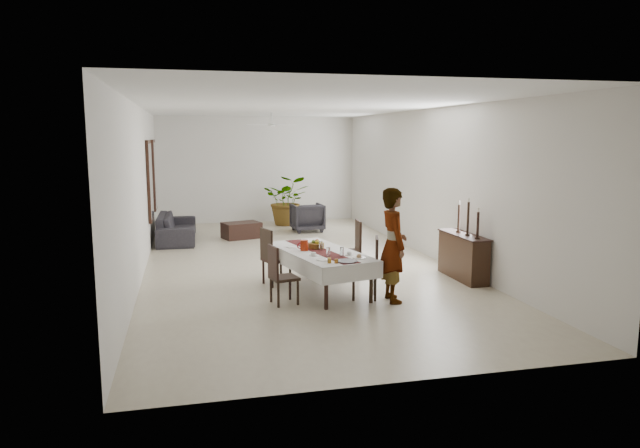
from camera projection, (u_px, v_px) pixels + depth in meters
The scene contains 88 objects.
floor at pixel (295, 263), 11.87m from camera, with size 6.00×12.00×0.00m, color beige.
ceiling at pixel (294, 107), 11.39m from camera, with size 6.00×12.00×0.02m, color white.
wall_back at pixel (258, 170), 17.40m from camera, with size 6.00×0.02×3.20m, color silver.
wall_front at pixel (403, 235), 5.86m from camera, with size 6.00×0.02×3.20m, color silver.
wall_left at pixel (141, 189), 10.95m from camera, with size 0.02×12.00×3.20m, color silver.
wall_right at pixel (431, 184), 12.31m from camera, with size 0.02×12.00×3.20m, color silver.
dining_table_top at pixel (320, 253), 9.67m from camera, with size 0.90×2.17×0.05m, color black.
table_leg_fl at pixel (326, 289), 8.64m from camera, with size 0.06×0.06×0.63m, color black.
table_leg_fr at pixel (371, 283), 8.98m from camera, with size 0.06×0.06×0.63m, color black.
table_leg_bl at pixel (275, 263), 10.46m from camera, with size 0.06×0.06×0.63m, color black.
table_leg_br at pixel (314, 258), 10.81m from camera, with size 0.06×0.06×0.63m, color black.
tablecloth_top at pixel (320, 251), 9.67m from camera, with size 1.07×2.33×0.01m, color silver.
tablecloth_drape_left at pixel (291, 262), 9.46m from camera, with size 0.01×2.33×0.27m, color white.
tablecloth_drape_right at pixel (347, 256), 9.92m from camera, with size 0.01×2.33×0.27m, color white.
tablecloth_drape_near at pixel (353, 273), 8.66m from camera, with size 1.07×0.01×0.27m, color white.
tablecloth_drape_far at pixel (292, 247), 10.72m from camera, with size 1.07×0.01×0.27m, color silver.
table_runner at pixel (320, 251), 9.67m from camera, with size 0.32×2.26×0.00m, color #5C1B1A.
red_pitcher at pixel (304, 245), 9.67m from camera, with size 0.14×0.14×0.18m, color #9A240B.
pitcher_handle at pixel (300, 246), 9.64m from camera, with size 0.11×0.11×0.02m, color maroon.
wine_glass_near at pixel (342, 252), 9.18m from camera, with size 0.06×0.06×0.15m, color silver.
wine_glass_mid at pixel (328, 252), 9.17m from camera, with size 0.06×0.06×0.15m, color white.
wine_glass_far at pixel (321, 246), 9.71m from camera, with size 0.06×0.06×0.15m, color white.
teacup_right at pixel (349, 254), 9.30m from camera, with size 0.08×0.08×0.05m, color silver.
saucer_right at pixel (349, 255), 9.30m from camera, with size 0.14×0.14×0.01m, color white.
teacup_left at pixel (313, 254), 9.26m from camera, with size 0.08×0.08×0.05m, color white.
saucer_left at pixel (313, 255), 9.27m from camera, with size 0.14×0.14×0.01m, color white.
plate_near_right at pixel (359, 258), 9.08m from camera, with size 0.22×0.22×0.01m, color white.
bread_near_right at pixel (359, 256), 9.07m from camera, with size 0.08×0.08×0.08m, color tan.
plate_near_left at pixel (323, 260), 8.95m from camera, with size 0.22×0.22×0.01m, color white.
plate_far_left at pixel (292, 247), 9.98m from camera, with size 0.22×0.22×0.01m, color white.
serving_tray at pixel (347, 261), 8.82m from camera, with size 0.33×0.33×0.02m, color #454449.
jam_jar_a at pixel (336, 261), 8.71m from camera, with size 0.06×0.06×0.07m, color #965615.
jam_jar_b at pixel (329, 261), 8.72m from camera, with size 0.06×0.06×0.07m, color #946215.
jam_jar_c at pixel (329, 260), 8.82m from camera, with size 0.06×0.06×0.07m, color brown.
fruit_basket at pixel (316, 246), 9.88m from camera, with size 0.27×0.27×0.09m, color brown.
fruit_red at pixel (317, 242), 9.90m from camera, with size 0.08×0.08×0.08m, color #A52310.
fruit_green at pixel (314, 242), 9.88m from camera, with size 0.07×0.07×0.07m, color #547322.
fruit_yellow at pixel (317, 242), 9.83m from camera, with size 0.08×0.08×0.08m, color gold.
chair_right_near_seat at pixel (364, 271), 9.23m from camera, with size 0.42×0.42×0.05m, color black.
chair_right_near_leg_fl at pixel (375, 288), 9.08m from camera, with size 0.04×0.04×0.42m, color black.
chair_right_near_leg_fr at pixel (375, 283), 9.43m from camera, with size 0.04×0.04×0.42m, color black.
chair_right_near_leg_bl at pixel (353, 288), 9.11m from camera, with size 0.04×0.04×0.42m, color black.
chair_right_near_leg_br at pixel (354, 283), 9.45m from camera, with size 0.04×0.04×0.42m, color black.
chair_right_near_back at pixel (377, 254), 9.17m from camera, with size 0.42×0.04×0.54m, color black.
chair_right_far_seat at pixel (347, 252), 10.64m from camera, with size 0.45×0.45×0.05m, color black.
chair_right_far_leg_fl at pixel (359, 267), 10.52m from camera, with size 0.05×0.05×0.45m, color black.
chair_right_far_leg_fr at pixel (355, 263), 10.88m from camera, with size 0.05×0.05×0.45m, color black.
chair_right_far_leg_bl at pixel (339, 268), 10.47m from camera, with size 0.05×0.05×0.45m, color black.
chair_right_far_leg_br at pixel (336, 263), 10.83m from camera, with size 0.05×0.05×0.45m, color black.
chair_right_far_back at pixel (358, 236), 10.62m from camera, with size 0.45×0.04×0.57m, color black.
chair_left_near_seat at pixel (284, 278), 8.92m from camera, with size 0.40×0.40×0.05m, color black.
chair_left_near_leg_fl at pixel (271, 290), 9.03m from camera, with size 0.04×0.04×0.39m, color black.
chair_left_near_leg_fr at pixel (278, 295), 8.74m from camera, with size 0.04×0.04×0.39m, color black.
chair_left_near_leg_bl at pixel (290, 288), 9.17m from camera, with size 0.04×0.04×0.39m, color black.
chair_left_near_leg_br at pixel (298, 293), 8.88m from camera, with size 0.04×0.04×0.39m, color black.
chair_left_near_back at pixel (273, 262), 8.81m from camera, with size 0.40×0.04×0.51m, color black.
chair_left_far_seat at pixel (277, 260), 10.09m from camera, with size 0.43×0.43×0.05m, color black.
chair_left_far_leg_fl at pixel (263, 272), 10.18m from camera, with size 0.04×0.04×0.42m, color black.
chair_left_far_leg_fr at pixel (272, 276), 9.88m from camera, with size 0.04×0.04×0.42m, color black.
chair_left_far_leg_bl at pixel (281, 270), 10.36m from camera, with size 0.04×0.04×0.42m, color black.
chair_left_far_leg_br at pixel (290, 273), 10.07m from camera, with size 0.04×0.04×0.42m, color black.
chair_left_far_back at pixel (266, 245), 9.94m from camera, with size 0.43×0.04×0.55m, color black.
woman at pixel (393, 245), 9.01m from camera, with size 0.66×0.44×1.82m, color gray.
sideboard_body at pixel (463, 257), 10.51m from camera, with size 0.36×1.35×0.81m, color black.
sideboard_top at pixel (464, 235), 10.45m from camera, with size 0.39×1.40×0.03m, color black.
candlestick_near_base at pixel (477, 238), 9.97m from camera, with size 0.09×0.09×0.03m, color black.
candlestick_near_shaft at pixel (478, 225), 9.93m from camera, with size 0.04×0.04×0.45m, color black.
candlestick_near_candle at pixel (478, 210), 9.89m from camera, with size 0.03×0.03×0.07m, color white.
candlestick_mid_base at pixel (467, 235), 10.32m from camera, with size 0.09×0.09×0.03m, color black.
candlestick_mid_shaft at pixel (468, 218), 10.27m from camera, with size 0.04×0.04×0.58m, color black.
candlestick_mid_candle at pixel (469, 200), 10.22m from camera, with size 0.03×0.03×0.07m, color silver.
candlestick_far_base at pixel (458, 232), 10.66m from camera, with size 0.09×0.09×0.03m, color black.
candlestick_far_shaft at pixel (459, 218), 10.62m from camera, with size 0.04×0.04×0.49m, color black.
candlestick_far_candle at pixel (459, 203), 10.58m from camera, with size 0.03×0.03×0.07m, color beige.
sofa at pixel (177, 228), 14.35m from camera, with size 2.32×0.91×0.68m, color #29262B.
armchair at pixel (307, 217), 15.79m from camera, with size 0.83×0.85×0.78m, color #2C292E.
coffee_table at pixel (242, 230), 14.74m from camera, with size 0.93×0.62×0.41m, color black.
potted_plant at pixel (287, 200), 16.90m from camera, with size 1.33×1.15×1.47m, color #294F1F.
mirror_frame_near at pixel (150, 181), 13.07m from camera, with size 0.06×1.05×1.85m, color black.
mirror_glass_near at pixel (151, 181), 13.08m from camera, with size 0.01×0.90×1.70m, color silver.
mirror_frame_far at pixel (154, 175), 15.09m from camera, with size 0.06×1.05×1.85m, color black.
mirror_glass_far at pixel (156, 175), 15.10m from camera, with size 0.01×0.90×1.70m, color white.
fan_rod at pixel (272, 117), 14.29m from camera, with size 0.04×0.04×0.20m, color silver.
fan_hub at pixel (272, 125), 14.32m from camera, with size 0.16×0.16×0.08m, color white.
fan_blade_n at pixel (270, 125), 14.66m from camera, with size 0.10×0.55×0.01m, color white.
fan_blade_s at pixel (274, 124), 13.98m from camera, with size 0.10×0.55×0.01m, color silver.
fan_blade_e at pixel (285, 125), 14.40m from camera, with size 0.55×0.10×0.01m, color white.
fan_blade_w at pixel (258, 125), 14.24m from camera, with size 0.55×0.10×0.01m, color white.
Camera 1 is at (-2.16, -11.42, 2.61)m, focal length 32.00 mm.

